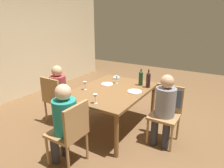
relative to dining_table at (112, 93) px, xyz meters
name	(u,v)px	position (x,y,z in m)	size (l,w,h in m)	color
ground_plane	(112,126)	(0.00, 0.00, -0.65)	(10.00, 10.00, 0.00)	brown
rear_room_partition	(12,44)	(0.00, 2.79, 0.70)	(6.40, 0.12, 2.70)	beige
dining_table	(112,93)	(0.00, 0.00, 0.00)	(1.58, 1.18, 0.73)	brown
chair_left_end	(71,130)	(-1.17, -0.09, -0.12)	(0.44, 0.44, 0.92)	#A87F51
chair_near	(167,106)	(0.12, -0.97, -0.06)	(0.46, 0.44, 0.92)	#A87F51
chair_far_left	(56,97)	(-0.44, 0.97, -0.12)	(0.44, 0.44, 0.92)	#A87F51
person_woman_host	(64,119)	(-1.17, 0.03, 0.01)	(0.32, 0.36, 1.16)	#33333D
person_man_bearded	(165,105)	(-0.03, -0.97, 0.00)	(0.36, 0.31, 1.14)	#33333D
person_man_guest	(60,89)	(-0.33, 0.97, -0.01)	(0.34, 0.30, 1.11)	#33333D
wine_bottle_tall_green	(141,78)	(0.48, -0.34, 0.22)	(0.08, 0.08, 0.31)	#19381E
wine_bottle_dark_red	(148,80)	(0.43, -0.50, 0.23)	(0.08, 0.08, 0.33)	black
wine_glass_near_left	(117,78)	(0.35, 0.11, 0.18)	(0.07, 0.07, 0.15)	silver
wine_glass_centre	(85,84)	(-0.26, 0.40, 0.18)	(0.07, 0.07, 0.15)	silver
wine_glass_near_right	(95,97)	(-0.65, -0.11, 0.18)	(0.07, 0.07, 0.15)	silver
dinner_plate_host	(107,84)	(0.19, 0.23, 0.08)	(0.23, 0.23, 0.01)	white
dinner_plate_guest_left	(135,91)	(0.10, -0.40, 0.08)	(0.25, 0.25, 0.01)	white
folded_napkin	(116,78)	(0.62, 0.28, 0.09)	(0.16, 0.12, 0.03)	#ADC6D6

